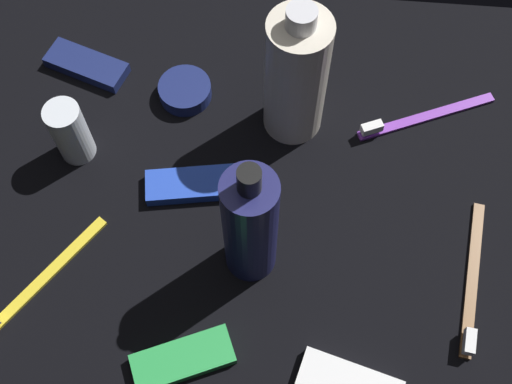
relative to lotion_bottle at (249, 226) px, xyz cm
name	(u,v)px	position (x,y,z in cm)	size (l,w,h in cm)	color
ground_plane	(256,206)	(-0.16, -6.70, -9.63)	(84.00, 64.00, 1.20)	black
lotion_bottle	(249,226)	(0.00, 0.00, 0.00)	(5.53, 5.53, 20.35)	navy
bodywash_bottle	(296,77)	(-3.61, -18.37, -0.05)	(7.08, 7.08, 19.67)	silver
deodorant_stick	(70,132)	(21.63, -11.84, -4.74)	(4.14, 4.14, 8.57)	silver
toothbrush_brown	(472,286)	(-24.33, 1.38, -8.42)	(3.73, 17.99, 2.10)	brown
toothbrush_yellow	(35,285)	(22.75, 5.32, -8.42)	(11.26, 15.47, 2.10)	yellow
toothbrush_purple	(419,117)	(-19.02, -19.70, -8.42)	(16.98, 8.28, 2.10)	purple
snack_bar_navy	(87,65)	(22.96, -23.84, -8.28)	(10.40, 4.00, 1.50)	navy
snack_bar_blue	(191,185)	(7.52, -8.08, -8.28)	(10.40, 4.00, 1.50)	blue
snack_bar_green	(183,359)	(5.76, 11.89, -8.28)	(10.40, 4.00, 1.50)	green
snack_bar_white	(349,384)	(-11.33, 12.88, -8.28)	(10.40, 4.00, 1.50)	white
cream_tin_left	(185,91)	(9.92, -20.87, -8.04)	(6.53, 6.53, 1.98)	navy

